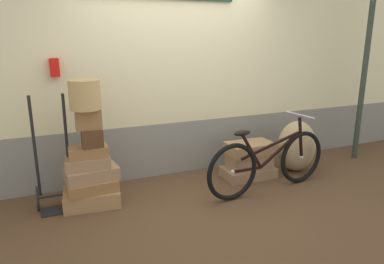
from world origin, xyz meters
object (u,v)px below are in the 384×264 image
Objects in this scene: luggage_trolley at (55,181)px; bicycle at (269,163)px; wicker_basket at (85,95)px; burlap_sack at (296,146)px; suitcase_2 at (92,173)px; suitcase_9 at (250,148)px; suitcase_8 at (249,161)px; suitcase_1 at (92,185)px; suitcase_5 at (92,139)px; suitcase_0 at (92,197)px; suitcase_4 at (88,152)px; suitcase_6 at (88,119)px; suitcase_7 at (248,172)px; suitcase_3 at (88,162)px.

luggage_trolley reaches higher than bicycle.
burlap_sack is (2.76, -0.03, -0.88)m from wicker_basket.
suitcase_2 is 0.44× the size of luggage_trolley.
suitcase_8 is at bearing -149.57° from suitcase_9.
suitcase_1 is at bearing -173.67° from suitcase_8.
suitcase_5 is 0.39× the size of suitcase_8.
suitcase_8 reaches higher than suitcase_0.
wicker_basket reaches higher than suitcase_4.
suitcase_6 is at bearing 58.00° from suitcase_1.
luggage_trolley is 2.43m from bicycle.
wicker_basket is at bearing -71.47° from suitcase_4.
suitcase_7 is (1.98, 0.04, -0.70)m from suitcase_5.
suitcase_6 reaches higher than suitcase_2.
suitcase_7 is 2.14× the size of wicker_basket.
luggage_trolley is (-0.39, 0.08, -0.67)m from suitcase_6.
suitcase_6 is 0.21× the size of luggage_trolley.
bicycle is at bearing -5.78° from suitcase_0.
wicker_basket is 0.18× the size of bicycle.
bicycle reaches higher than suitcase_8.
suitcase_7 is 0.54× the size of luggage_trolley.
luggage_trolley reaches higher than burlap_sack.
burlap_sack reaches higher than suitcase_2.
suitcase_8 is 0.32× the size of bicycle.
suitcase_3 is 1.47× the size of wicker_basket.
bicycle is (2.01, -0.47, -0.26)m from suitcase_4.
suitcase_0 is 2.06m from suitcase_9.
bicycle is (-0.76, -0.42, 0.00)m from burlap_sack.
suitcase_4 is 2.08m from bicycle.
luggage_trolley is at bearing 165.76° from wicker_basket.
suitcase_4 is at bearing 173.27° from suitcase_6.
burlap_sack is at bearing -0.77° from suitcase_5.
suitcase_2 is 1.35× the size of suitcase_4.
suitcase_0 is 1.28× the size of suitcase_3.
suitcase_8 is 0.47m from bicycle.
burlap_sack is at bearing 6.15° from suitcase_0.
suitcase_3 is 0.41m from luggage_trolley.
suitcase_8 reaches higher than suitcase_1.
burlap_sack is (2.74, -0.05, -0.62)m from suitcase_6.
suitcase_6 is (0.02, 0.03, 0.73)m from suitcase_1.
suitcase_7 is at bearing 2.10° from suitcase_4.
suitcase_5 is (0.04, -0.01, 0.53)m from suitcase_1.
suitcase_0 is 1.09× the size of suitcase_2.
suitcase_3 is at bearing -179.07° from suitcase_7.
suitcase_9 is 1.91× the size of wicker_basket.
suitcase_5 is at bearing -34.98° from wicker_basket.
burlap_sack is (3.13, -0.12, 0.05)m from luggage_trolley.
suitcase_7 is 1.12× the size of suitcase_9.
suitcase_5 is 0.68× the size of wicker_basket.
bicycle is (2.37, -0.54, 0.05)m from luggage_trolley.
bicycle is at bearing -10.24° from suitcase_6.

